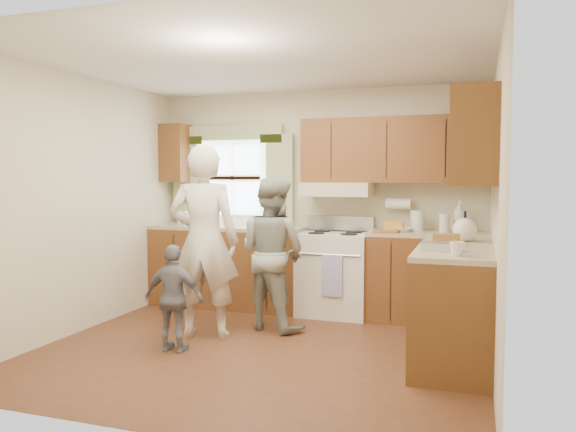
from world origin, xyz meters
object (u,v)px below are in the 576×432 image
(woman_left, at_px, (204,241))
(child, at_px, (174,298))
(stove, at_px, (335,272))
(woman_right, at_px, (272,253))

(woman_left, relative_size, child, 1.95)
(stove, xyz_separation_m, woman_right, (-0.46, -0.77, 0.29))
(woman_left, xyz_separation_m, woman_right, (0.51, 0.47, -0.15))
(stove, relative_size, child, 1.15)
(woman_right, bearing_deg, woman_left, 60.95)
(stove, height_order, woman_left, woman_left)
(woman_right, distance_m, child, 1.15)
(child, bearing_deg, woman_left, -96.45)
(woman_right, bearing_deg, child, 79.19)
(woman_left, height_order, child, woman_left)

